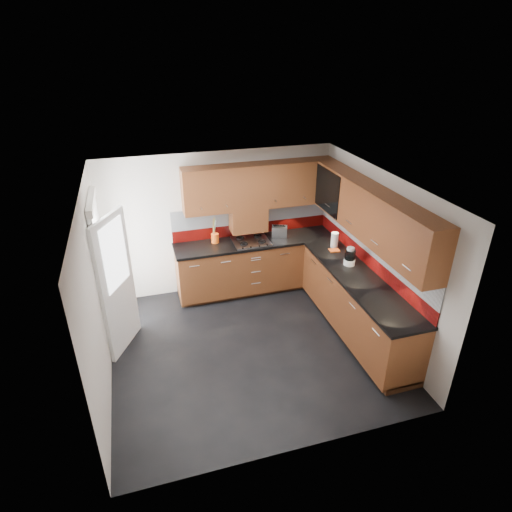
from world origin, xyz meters
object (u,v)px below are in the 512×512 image
object	(u,v)px
toaster	(279,231)
food_processor	(350,257)
gas_hob	(251,241)
utensil_pot	(215,237)

from	to	relation	value
toaster	food_processor	world-z (taller)	food_processor
gas_hob	utensil_pot	bearing A→B (deg)	165.65
gas_hob	utensil_pot	distance (m)	0.60
food_processor	utensil_pot	bearing A→B (deg)	143.00
gas_hob	food_processor	size ratio (longest dim) A/B	2.12
gas_hob	toaster	size ratio (longest dim) A/B	2.02
utensil_pot	food_processor	xyz separation A→B (m)	(1.76, -1.33, 0.03)
gas_hob	utensil_pot	xyz separation A→B (m)	(-0.58, 0.15, 0.08)
toaster	utensil_pot	bearing A→B (deg)	176.75
gas_hob	toaster	bearing A→B (deg)	9.15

